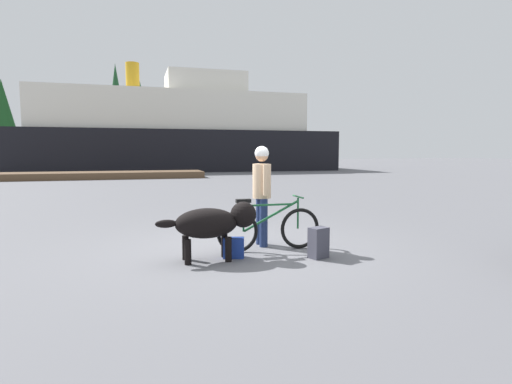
% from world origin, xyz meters
% --- Properties ---
extents(ground_plane, '(160.00, 160.00, 0.00)m').
position_xyz_m(ground_plane, '(0.00, 0.00, 0.00)').
color(ground_plane, slate).
extents(bicycle, '(1.77, 0.44, 0.90)m').
position_xyz_m(bicycle, '(0.38, -0.23, 0.38)').
color(bicycle, black).
rests_on(bicycle, ground_plane).
extents(person_cyclist, '(0.32, 0.53, 1.73)m').
position_xyz_m(person_cyclist, '(0.39, 0.17, 1.04)').
color(person_cyclist, navy).
rests_on(person_cyclist, ground_plane).
extents(dog, '(1.52, 0.53, 0.88)m').
position_xyz_m(dog, '(-0.60, -0.57, 0.57)').
color(dog, black).
rests_on(dog, ground_plane).
extents(backpack, '(0.33, 0.29, 0.48)m').
position_xyz_m(backpack, '(0.98, -0.89, 0.24)').
color(backpack, '#3F3F4C').
rests_on(backpack, ground_plane).
extents(handbag_pannier, '(0.36, 0.26, 0.31)m').
position_xyz_m(handbag_pannier, '(-0.28, -0.52, 0.16)').
color(handbag_pannier, navy).
rests_on(handbag_pannier, ground_plane).
extents(dock_pier, '(13.13, 2.76, 0.40)m').
position_xyz_m(dock_pier, '(-4.18, 20.22, 0.20)').
color(dock_pier, brown).
rests_on(dock_pier, ground_plane).
extents(ferry_boat, '(27.49, 8.02, 8.99)m').
position_xyz_m(ferry_boat, '(1.65, 29.97, 3.18)').
color(ferry_boat, black).
rests_on(ferry_boat, ground_plane).
extents(pine_tree_far_left, '(3.24, 3.24, 10.00)m').
position_xyz_m(pine_tree_far_left, '(-16.34, 48.01, 6.44)').
color(pine_tree_far_left, '#4C331E').
rests_on(pine_tree_far_left, ground_plane).
extents(pine_tree_center, '(4.02, 4.02, 11.08)m').
position_xyz_m(pine_tree_center, '(-1.17, 47.16, 7.00)').
color(pine_tree_center, '#4C331E').
rests_on(pine_tree_center, ground_plane).
extents(pine_tree_far_right, '(2.98, 2.98, 11.61)m').
position_xyz_m(pine_tree_far_right, '(11.49, 47.43, 6.97)').
color(pine_tree_far_right, '#4C331E').
rests_on(pine_tree_far_right, ground_plane).
extents(pine_tree_mid_back, '(2.88, 2.88, 12.81)m').
position_xyz_m(pine_tree_mid_back, '(-3.90, 49.93, 7.92)').
color(pine_tree_mid_back, '#4C331E').
rests_on(pine_tree_mid_back, ground_plane).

